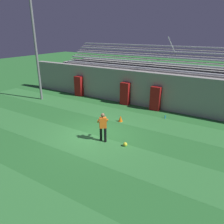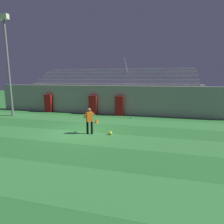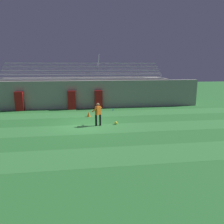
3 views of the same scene
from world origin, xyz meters
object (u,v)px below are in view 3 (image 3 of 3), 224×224
Objects in this scene: padding_pillar_gate_left at (72,100)px; water_bottle at (113,110)px; goalkeeper at (98,113)px; soccer_ball at (116,123)px; traffic_cone at (89,114)px; padding_pillar_far_left at (19,101)px; padding_pillar_gate_right at (99,100)px.

padding_pillar_gate_left reaches higher than water_bottle.
goalkeeper is (2.08, -6.38, 0.03)m from padding_pillar_gate_left.
water_bottle is at bearing 84.05° from soccer_ball.
goalkeeper reaches higher than soccer_ball.
goalkeeper is 3.98× the size of traffic_cone.
padding_pillar_far_left is 8.41× the size of soccer_ball.
padding_pillar_gate_right is 3.69m from traffic_cone.
padding_pillar_gate_left is 1.00× the size of padding_pillar_gate_right.
goalkeeper is 5.48m from water_bottle.
goalkeeper is (7.03, -6.38, 0.03)m from padding_pillar_far_left.
padding_pillar_gate_right reaches higher than traffic_cone.
padding_pillar_gate_right is at bearing 84.85° from goalkeeper.
traffic_cone is at bearing -138.41° from water_bottle.
padding_pillar_far_left is at bearing 143.25° from soccer_ball.
traffic_cone is (1.53, -3.44, -0.71)m from padding_pillar_gate_left.
traffic_cone is (-0.55, 2.95, -0.74)m from goalkeeper.
padding_pillar_gate_right is at bearing 134.66° from water_bottle.
padding_pillar_far_left reaches higher than soccer_ball.
padding_pillar_gate_left is 7.71× the size of water_bottle.
padding_pillar_gate_right reaches higher than goalkeeper.
water_bottle is (1.28, -1.30, -0.80)m from padding_pillar_gate_right.
padding_pillar_gate_right is 6.41m from goalkeeper.
padding_pillar_gate_right is at bearing 71.82° from traffic_cone.
goalkeeper is at bearing -42.23° from padding_pillar_far_left.
padding_pillar_gate_right is (2.66, 0.00, 0.00)m from padding_pillar_gate_left.
padding_pillar_far_left is 1.11× the size of goalkeeper.
soccer_ball is (0.77, -6.25, -0.81)m from padding_pillar_gate_right.
padding_pillar_far_left is at bearing 137.77° from goalkeeper.
padding_pillar_gate_left is 4.22m from water_bottle.
traffic_cone is at bearing -108.18° from padding_pillar_gate_right.
goalkeeper is at bearing -110.07° from water_bottle.
padding_pillar_gate_left is 4.40× the size of traffic_cone.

